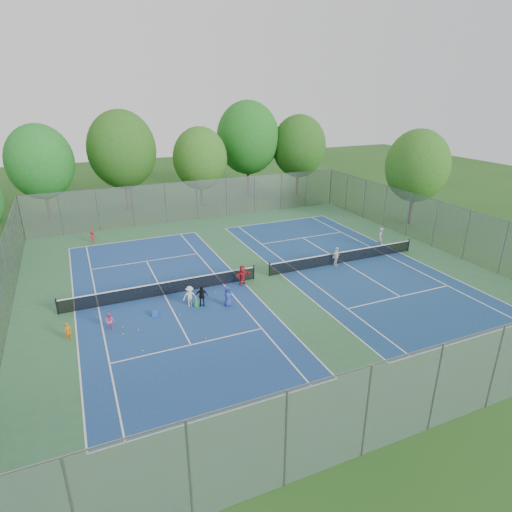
{
  "coord_description": "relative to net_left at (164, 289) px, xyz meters",
  "views": [
    {
      "loc": [
        -11.58,
        -25.42,
        12.63
      ],
      "look_at": [
        0.0,
        1.0,
        1.3
      ],
      "focal_mm": 30.0,
      "sensor_mm": 36.0,
      "label": 1
    }
  ],
  "objects": [
    {
      "name": "tennis_ball_6",
      "position": [
        0.24,
        -3.08,
        -0.42
      ],
      "size": [
        0.07,
        0.07,
        0.07
      ],
      "primitive_type": "sphere",
      "color": "#B1D130",
      "rests_on": "ground"
    },
    {
      "name": "tree_nw",
      "position": [
        -7.0,
        22.0,
        5.44
      ],
      "size": [
        6.4,
        6.4,
        9.58
      ],
      "color": "#443326",
      "rests_on": "ground"
    },
    {
      "name": "student_d",
      "position": [
        1.84,
        -2.38,
        0.22
      ],
      "size": [
        0.86,
        0.57,
        1.36
      ],
      "primitive_type": "imported",
      "rotation": [
        0.0,
        0.0,
        -0.33
      ],
      "color": "black",
      "rests_on": "ground"
    },
    {
      "name": "court_right",
      "position": [
        14.0,
        0.0,
        -0.44
      ],
      "size": [
        10.97,
        23.77,
        0.01
      ],
      "primitive_type": "cube",
      "color": "navy",
      "rests_on": "court_pad"
    },
    {
      "name": "tennis_ball_7",
      "position": [
        0.04,
        -2.23,
        -0.42
      ],
      "size": [
        0.07,
        0.07,
        0.07
      ],
      "primitive_type": "sphere",
      "color": "#C6E334",
      "rests_on": "ground"
    },
    {
      "name": "fence_north",
      "position": [
        7.0,
        16.0,
        1.54
      ],
      "size": [
        32.0,
        0.1,
        4.0
      ],
      "primitive_type": "cube",
      "color": "gray",
      "rests_on": "ground"
    },
    {
      "name": "tree_nr",
      "position": [
        16.0,
        24.0,
        6.59
      ],
      "size": [
        7.6,
        7.6,
        11.42
      ],
      "color": "#443326",
      "rests_on": "ground"
    },
    {
      "name": "tree_nc",
      "position": [
        9.0,
        21.0,
        4.94
      ],
      "size": [
        6.0,
        6.0,
        8.85
      ],
      "color": "#443326",
      "rests_on": "ground"
    },
    {
      "name": "tennis_ball_10",
      "position": [
        -2.3,
        -3.81,
        -0.42
      ],
      "size": [
        0.07,
        0.07,
        0.07
      ],
      "primitive_type": "sphere",
      "color": "#C8D431",
      "rests_on": "ground"
    },
    {
      "name": "student_f",
      "position": [
        5.29,
        -0.6,
        0.26
      ],
      "size": [
        1.39,
        0.7,
        1.44
      ],
      "primitive_type": "imported",
      "rotation": [
        0.0,
        0.0,
        0.21
      ],
      "color": "#AF1925",
      "rests_on": "ground"
    },
    {
      "name": "student_c",
      "position": [
        1.16,
        -2.12,
        0.22
      ],
      "size": [
        0.92,
        0.59,
        1.35
      ],
      "primitive_type": "imported",
      "rotation": [
        0.0,
        0.0,
        -0.1
      ],
      "color": "silver",
      "rests_on": "ground"
    },
    {
      "name": "ball_hopper",
      "position": [
        1.46,
        -2.37,
        -0.21
      ],
      "size": [
        0.27,
        0.27,
        0.49
      ],
      "primitive_type": "cube",
      "rotation": [
        0.0,
        0.0,
        0.1
      ],
      "color": "#268E3F",
      "rests_on": "ground"
    },
    {
      "name": "tennis_ball_0",
      "position": [
        0.02,
        -6.02,
        -0.42
      ],
      "size": [
        0.07,
        0.07,
        0.07
      ],
      "primitive_type": "sphere",
      "color": "#D1ED37",
      "rests_on": "ground"
    },
    {
      "name": "tennis_ball_3",
      "position": [
        -3.06,
        -3.18,
        -0.42
      ],
      "size": [
        0.07,
        0.07,
        0.07
      ],
      "primitive_type": "sphere",
      "color": "gold",
      "rests_on": "ground"
    },
    {
      "name": "tree_side_e",
      "position": [
        26.0,
        6.0,
        5.29
      ],
      "size": [
        6.0,
        6.0,
        9.2
      ],
      "color": "#443326",
      "rests_on": "ground"
    },
    {
      "name": "instructor",
      "position": [
        18.75,
        1.69,
        0.41
      ],
      "size": [
        0.75,
        0.73,
        1.74
      ],
      "primitive_type": "imported",
      "rotation": [
        0.0,
        0.0,
        3.83
      ],
      "color": "#9B9A9D",
      "rests_on": "ground"
    },
    {
      "name": "fence_south",
      "position": [
        7.0,
        -16.0,
        1.54
      ],
      "size": [
        32.0,
        0.1,
        4.0
      ],
      "primitive_type": "cube",
      "color": "gray",
      "rests_on": "ground"
    },
    {
      "name": "tennis_ball_1",
      "position": [
        3.98,
        -1.62,
        -0.42
      ],
      "size": [
        0.07,
        0.07,
        0.07
      ],
      "primitive_type": "sphere",
      "color": "#B6D631",
      "rests_on": "ground"
    },
    {
      "name": "tennis_ball_9",
      "position": [
        -3.15,
        -3.91,
        -0.42
      ],
      "size": [
        0.07,
        0.07,
        0.07
      ],
      "primitive_type": "sphere",
      "color": "yellow",
      "rests_on": "ground"
    },
    {
      "name": "tree_ne",
      "position": [
        22.0,
        22.0,
        5.51
      ],
      "size": [
        6.6,
        6.6,
        9.77
      ],
      "color": "#443326",
      "rests_on": "ground"
    },
    {
      "name": "ball_crate",
      "position": [
        -1.1,
        -2.51,
        -0.32
      ],
      "size": [
        0.38,
        0.38,
        0.27
      ],
      "primitive_type": "cube",
      "rotation": [
        0.0,
        0.0,
        -0.23
      ],
      "color": "blue",
      "rests_on": "ground"
    },
    {
      "name": "ground",
      "position": [
        7.0,
        0.0,
        -0.46
      ],
      "size": [
        120.0,
        120.0,
        0.0
      ],
      "primitive_type": "plane",
      "color": "#204B17",
      "rests_on": "ground"
    },
    {
      "name": "net_left",
      "position": [
        0.0,
        0.0,
        0.0
      ],
      "size": [
        12.87,
        0.1,
        0.91
      ],
      "primitive_type": "cube",
      "color": "black",
      "rests_on": "ground"
    },
    {
      "name": "tennis_ball_2",
      "position": [
        -2.43,
        -5.96,
        -0.42
      ],
      "size": [
        0.07,
        0.07,
        0.07
      ],
      "primitive_type": "sphere",
      "color": "yellow",
      "rests_on": "ground"
    },
    {
      "name": "net_right",
      "position": [
        14.0,
        0.0,
        0.0
      ],
      "size": [
        12.87,
        0.1,
        0.91
      ],
      "primitive_type": "cube",
      "color": "black",
      "rests_on": "ground"
    },
    {
      "name": "child_far_baseline",
      "position": [
        -3.48,
        12.79,
        0.08
      ],
      "size": [
        0.69,
        0.4,
        1.06
      ],
      "primitive_type": "imported",
      "rotation": [
        0.0,
        0.0,
        3.15
      ],
      "color": "#AD1825",
      "rests_on": "ground"
    },
    {
      "name": "fence_east",
      "position": [
        23.0,
        0.0,
        1.54
      ],
      "size": [
        0.1,
        32.0,
        4.0
      ],
      "primitive_type": "cube",
      "rotation": [
        0.0,
        0.0,
        1.57
      ],
      "color": "gray",
      "rests_on": "ground"
    },
    {
      "name": "student_a",
      "position": [
        -5.84,
        -3.34,
        0.08
      ],
      "size": [
        0.46,
        0.37,
        1.08
      ],
      "primitive_type": "imported",
      "rotation": [
        0.0,
        0.0,
        0.34
      ],
      "color": "#C86B12",
      "rests_on": "ground"
    },
    {
      "name": "court_pad",
      "position": [
        7.0,
        0.0,
        -0.45
      ],
      "size": [
        32.0,
        32.0,
        0.01
      ],
      "primitive_type": "cube",
      "color": "#2F643C",
      "rests_on": "ground"
    },
    {
      "name": "student_e",
      "position": [
        3.32,
        -3.06,
        0.2
      ],
      "size": [
        0.65,
        0.43,
        1.32
      ],
      "primitive_type": "imported",
      "rotation": [
        0.0,
        0.0,
        0.02
      ],
      "color": "#293C98",
      "rests_on": "ground"
    },
    {
      "name": "tennis_ball_4",
      "position": [
        3.19,
        -1.03,
        -0.42
      ],
      "size": [
        0.07,
        0.07,
        0.07
      ],
      "primitive_type": "sphere",
      "color": "#BDD531",
      "rests_on": "ground"
    },
    {
      "name": "tennis_ball_5",
      "position": [
        -1.21,
        -6.42,
        -0.42
      ],
      "size": [
        0.07,
        0.07,
        0.07
      ],
      "primitive_type": "sphere",
      "color": "#ABC42D",
      "rests_on": "ground"
    },
    {
      "name": "tennis_ball_8",
      "position": [
        0.9,
        -6.13,
        -0.42
      ],
      "size": [
        0.07,
        0.07,
        0.07
      ],
      "primitive_type": "sphere",
      "color": "gold",
      "rests_on": "ground"
    },
    {
      "name": "court_left",
      "position": [
        0.0,
        0.0,
        -0.44
      ],
      "size": [
        10.97,
        23.77,
        0.01
      ],
      "primitive_type": "cube",
      "color": "navy",
      "rests_on": "court_pad"
    },
    {
      "name": "fence_west",
      "position": [
        -9.0,
        0.0,
        1.54
      ],
      "size": [
        0.1,
        32.0,
        4.0
      ],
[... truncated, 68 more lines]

